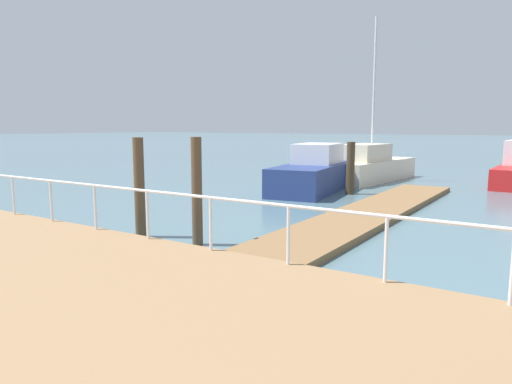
% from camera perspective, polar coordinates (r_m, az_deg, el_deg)
% --- Properties ---
extents(ground_plane, '(300.00, 300.00, 0.00)m').
position_cam_1_polar(ground_plane, '(18.38, -22.52, -1.43)').
color(ground_plane, slate).
extents(floating_dock, '(14.87, 2.00, 0.18)m').
position_cam_1_polar(floating_dock, '(15.20, 13.56, -2.56)').
color(floating_dock, olive).
rests_on(floating_dock, ground_plane).
extents(boardwalk_railing, '(0.06, 24.36, 1.08)m').
position_cam_1_polar(boardwalk_railing, '(7.52, 15.64, -4.42)').
color(boardwalk_railing, white).
rests_on(boardwalk_railing, boardwalk).
extents(dock_piling_0, '(0.34, 0.34, 2.18)m').
position_cam_1_polar(dock_piling_0, '(19.86, 11.43, 2.86)').
color(dock_piling_0, '#473826').
rests_on(dock_piling_0, ground_plane).
extents(dock_piling_1, '(0.27, 0.27, 2.55)m').
position_cam_1_polar(dock_piling_1, '(12.22, -14.01, 0.50)').
color(dock_piling_1, brown).
rests_on(dock_piling_1, ground_plane).
extents(dock_piling_4, '(0.25, 0.25, 2.58)m').
position_cam_1_polar(dock_piling_4, '(11.14, -7.21, 0.04)').
color(dock_piling_4, brown).
rests_on(dock_piling_4, ground_plane).
extents(moored_boat_0, '(7.04, 2.73, 8.25)m').
position_cam_1_polar(moored_boat_0, '(24.95, 13.71, 3.07)').
color(moored_boat_0, beige).
rests_on(moored_boat_0, ground_plane).
extents(moored_boat_4, '(6.47, 3.11, 2.05)m').
position_cam_1_polar(moored_boat_4, '(20.76, 7.05, 2.35)').
color(moored_boat_4, navy).
rests_on(moored_boat_4, ground_plane).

